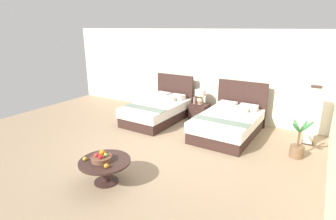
{
  "coord_description": "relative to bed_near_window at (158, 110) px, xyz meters",
  "views": [
    {
      "loc": [
        2.99,
        -4.57,
        2.62
      ],
      "look_at": [
        -0.02,
        0.46,
        0.79
      ],
      "focal_mm": 28.57,
      "sensor_mm": 36.0,
      "label": 1
    }
  ],
  "objects": [
    {
      "name": "potted_palm",
      "position": [
        3.76,
        -0.46,
        -0.05
      ],
      "size": [
        0.43,
        0.55,
        0.86
      ],
      "color": "brown",
      "rests_on": "ground"
    },
    {
      "name": "bed_near_corner",
      "position": [
        2.11,
        0.0,
        -0.0
      ],
      "size": [
        1.4,
        2.11,
        1.22
      ],
      "color": "#36221D",
      "rests_on": "ground"
    },
    {
      "name": "bed_near_window",
      "position": [
        0.0,
        0.0,
        0.0
      ],
      "size": [
        1.3,
        2.1,
        1.21
      ],
      "color": "#36221D",
      "rests_on": "ground"
    },
    {
      "name": "fruit_bowl",
      "position": [
        0.95,
        -3.25,
        0.18
      ],
      "size": [
        0.36,
        0.36,
        0.17
      ],
      "color": "brown",
      "rests_on": "coffee_table"
    },
    {
      "name": "loose_orange",
      "position": [
        1.19,
        -3.39,
        0.16
      ],
      "size": [
        0.08,
        0.08,
        0.08
      ],
      "color": "orange",
      "rests_on": "coffee_table"
    },
    {
      "name": "vase",
      "position": [
        0.82,
        0.71,
        0.25
      ],
      "size": [
        0.08,
        0.08,
        0.21
      ],
      "color": "gray",
      "rests_on": "nightstand"
    },
    {
      "name": "table_lamp",
      "position": [
        0.98,
        0.77,
        0.41
      ],
      "size": [
        0.32,
        0.32,
        0.42
      ],
      "color": "tan",
      "rests_on": "nightstand"
    },
    {
      "name": "coffee_table",
      "position": [
        0.99,
        -3.22,
        0.02
      ],
      "size": [
        0.89,
        0.89,
        0.42
      ],
      "color": "#36221D",
      "rests_on": "ground"
    },
    {
      "name": "nightstand",
      "position": [
        0.98,
        0.75,
        -0.08
      ],
      "size": [
        0.51,
        0.49,
        0.45
      ],
      "color": "#36221D",
      "rests_on": "ground"
    },
    {
      "name": "loose_apple",
      "position": [
        0.7,
        -3.39,
        0.15
      ],
      "size": [
        0.07,
        0.07,
        0.07
      ],
      "color": "gold",
      "rests_on": "coffee_table"
    },
    {
      "name": "floor_lamp_corner",
      "position": [
        3.9,
        0.43,
        0.38
      ],
      "size": [
        0.23,
        0.23,
        1.38
      ],
      "color": "#36231D",
      "rests_on": "ground"
    },
    {
      "name": "wall_back",
      "position": [
        1.05,
        1.22,
        0.98
      ],
      "size": [
        10.27,
        0.12,
        2.57
      ],
      "primitive_type": "cube",
      "color": "silver",
      "rests_on": "ground"
    },
    {
      "name": "ground_plane",
      "position": [
        1.05,
        -1.63,
        -0.31
      ],
      "size": [
        10.27,
        9.31,
        0.02
      ],
      "primitive_type": "cube",
      "color": "#9A8062"
    }
  ]
}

